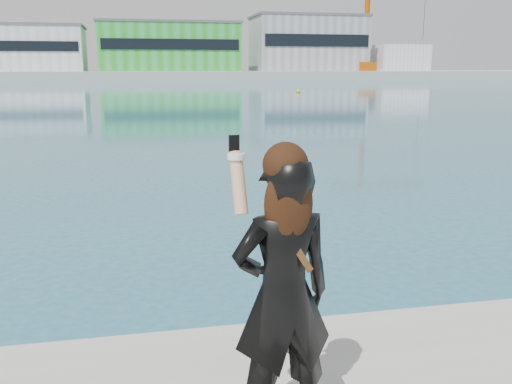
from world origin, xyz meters
TOP-DOWN VIEW (x-y plane):
  - far_quay at (0.00, 130.00)m, footprint 320.00×40.00m
  - warehouse_white at (-22.00, 127.98)m, footprint 24.48×15.35m
  - warehouse_green at (8.00, 127.98)m, footprint 30.60×16.36m
  - warehouse_grey_right at (40.00, 127.98)m, footprint 25.50×15.35m
  - ancillary_shed at (62.00, 126.00)m, footprint 12.00×10.00m
  - dock_crane at (53.20, 122.00)m, footprint 23.00×4.00m
  - flagpole_right at (22.09, 121.00)m, footprint 1.28×0.16m
  - buoy_near at (18.04, 59.84)m, footprint 0.50×0.50m
  - woman at (0.37, -0.33)m, footprint 0.61×0.43m

SIDE VIEW (x-z plane):
  - buoy_near at x=18.04m, z-range -0.25..0.25m
  - far_quay at x=0.00m, z-range 0.00..2.00m
  - woman at x=0.37m, z-range 0.81..2.47m
  - ancillary_shed at x=62.00m, z-range 2.00..8.00m
  - flagpole_right at x=22.09m, z-range 2.54..10.54m
  - warehouse_white at x=-22.00m, z-range 2.01..11.51m
  - warehouse_green at x=8.00m, z-range 2.01..12.51m
  - warehouse_grey_right at x=40.00m, z-range 2.01..14.51m
  - dock_crane at x=53.20m, z-range 3.07..27.07m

